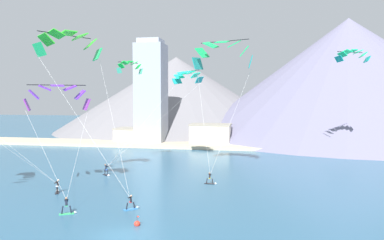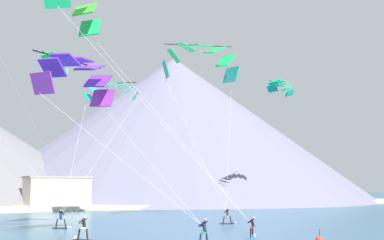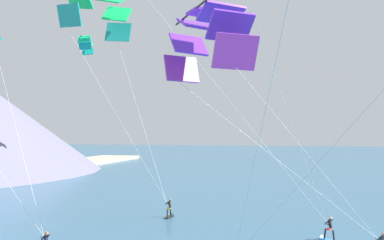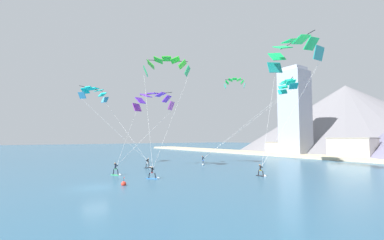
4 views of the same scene
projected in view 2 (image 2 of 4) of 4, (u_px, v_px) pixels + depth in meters
The scene contains 16 objects.
kitesurfer_near_lead at pixel (206, 237), 33.81m from camera, with size 1.73×1.15×1.83m.
kitesurfer_near_trail at pixel (63, 222), 47.48m from camera, with size 1.61×1.40×1.80m.
kitesurfer_mid_center at pixel (229, 219), 53.22m from camera, with size 1.76×0.57×1.66m.
kitesurfer_far_left at pixel (253, 232), 39.00m from camera, with size 1.53×1.49×1.64m.
kitesurfer_far_right at pixel (81, 232), 37.50m from camera, with size 1.16×1.73×1.77m.
parafoil_kite_near_lead at pixel (77, 74), 39.58m from camera, with size 9.40×11.39×11.87m.
parafoil_kite_near_trail at pixel (111, 90), 65.39m from camera, with size 12.67×15.85×15.07m.
parafoil_kite_mid_center at pixel (200, 58), 61.62m from camera, with size 9.19×8.78×18.94m.
parafoil_kite_distant_high_outer at pixel (54, 61), 56.64m from camera, with size 3.75×4.06×2.11m.
parafoil_kite_distant_low_drift at pixel (280, 86), 81.16m from camera, with size 5.94×3.95×2.13m.
race_marker_buoy at pixel (320, 240), 35.94m from camera, with size 0.56×0.56×1.02m.
shoreline_strip at pixel (69, 208), 83.03m from camera, with size 180.00×10.00×0.70m, color #BCAD8E.
shore_building_promenade_mid at pixel (224, 191), 99.07m from camera, with size 9.53×6.66×5.37m.
shore_building_quay_east at pixel (57, 193), 86.16m from camera, with size 9.99×6.32×5.24m.
shore_building_quay_west at pixel (176, 195), 95.05m from camera, with size 5.66×6.07×4.00m.
mountain_peak_central_summit at pixel (174, 128), 133.27m from camera, with size 96.39×96.39×35.73m.
Camera 2 is at (-25.08, -24.83, 3.84)m, focal length 50.00 mm.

